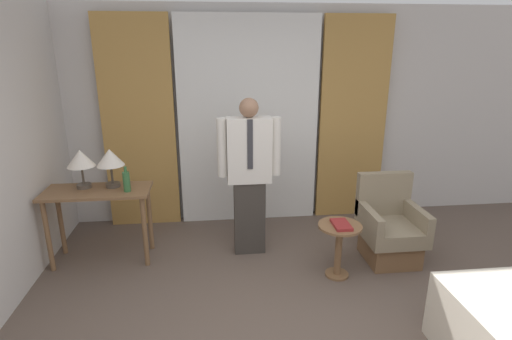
# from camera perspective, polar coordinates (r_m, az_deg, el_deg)

# --- Properties ---
(wall_back) EXTENTS (10.00, 0.06, 2.70)m
(wall_back) POSITION_cam_1_polar(r_m,az_deg,el_deg) (5.13, -1.18, 7.67)
(wall_back) COLOR beige
(wall_back) RESTS_ON ground_plane
(curtain_sheer_center) EXTENTS (1.74, 0.06, 2.58)m
(curtain_sheer_center) POSITION_cam_1_polar(r_m,az_deg,el_deg) (5.02, -1.04, 6.74)
(curtain_sheer_center) COLOR white
(curtain_sheer_center) RESTS_ON ground_plane
(curtain_drape_left) EXTENTS (0.86, 0.06, 2.58)m
(curtain_drape_left) POSITION_cam_1_polar(r_m,az_deg,el_deg) (5.07, -16.39, 6.15)
(curtain_drape_left) COLOR #B28442
(curtain_drape_left) RESTS_ON ground_plane
(curtain_drape_right) EXTENTS (0.86, 0.06, 2.58)m
(curtain_drape_right) POSITION_cam_1_polar(r_m,az_deg,el_deg) (5.31, 13.63, 6.85)
(curtain_drape_right) COLOR #B28442
(curtain_drape_right) RESTS_ON ground_plane
(desk) EXTENTS (1.07, 0.48, 0.80)m
(desk) POSITION_cam_1_polar(r_m,az_deg,el_deg) (4.48, -21.58, -4.41)
(desk) COLOR brown
(desk) RESTS_ON ground_plane
(table_lamp_left) EXTENTS (0.28, 0.28, 0.41)m
(table_lamp_left) POSITION_cam_1_polar(r_m,az_deg,el_deg) (4.46, -23.77, 1.31)
(table_lamp_left) COLOR #4C4238
(table_lamp_left) RESTS_ON desk
(table_lamp_right) EXTENTS (0.28, 0.28, 0.41)m
(table_lamp_right) POSITION_cam_1_polar(r_m,az_deg,el_deg) (4.38, -20.12, 1.47)
(table_lamp_right) COLOR #4C4238
(table_lamp_right) RESTS_ON desk
(bottle_near_edge) EXTENTS (0.07, 0.07, 0.26)m
(bottle_near_edge) POSITION_cam_1_polar(r_m,az_deg,el_deg) (4.24, -18.02, -1.53)
(bottle_near_edge) COLOR #336638
(bottle_near_edge) RESTS_ON desk
(person) EXTENTS (0.67, 0.22, 1.72)m
(person) POSITION_cam_1_polar(r_m,az_deg,el_deg) (4.24, -0.97, -0.32)
(person) COLOR #38332D
(person) RESTS_ON ground_plane
(armchair) EXTENTS (0.60, 0.63, 0.91)m
(armchair) POSITION_cam_1_polar(r_m,az_deg,el_deg) (4.55, 18.50, -8.15)
(armchair) COLOR brown
(armchair) RESTS_ON ground_plane
(side_table) EXTENTS (0.43, 0.43, 0.56)m
(side_table) POSITION_cam_1_polar(r_m,az_deg,el_deg) (4.06, 11.77, -9.98)
(side_table) COLOR brown
(side_table) RESTS_ON ground_plane
(book) EXTENTS (0.16, 0.26, 0.03)m
(book) POSITION_cam_1_polar(r_m,az_deg,el_deg) (3.96, 12.08, -7.65)
(book) COLOR maroon
(book) RESTS_ON side_table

